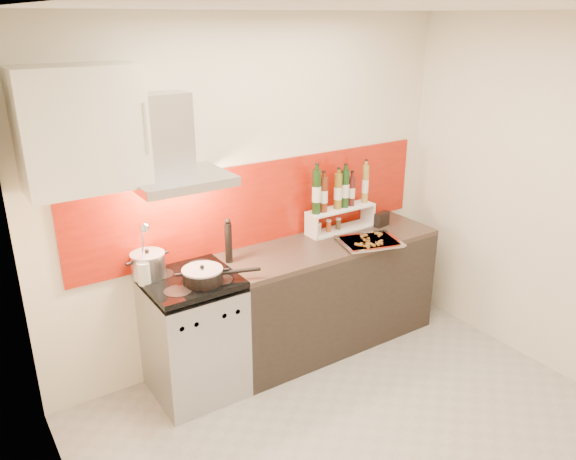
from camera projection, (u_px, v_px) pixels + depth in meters
floor at (369, 440)px, 3.63m from camera, size 3.40×3.40×0.00m
ceiling at (397, 8)px, 2.69m from camera, size 3.40×2.80×0.02m
back_wall at (255, 194)px, 4.25m from camera, size 3.40×0.02×2.60m
left_wall at (69, 348)px, 2.28m from camera, size 0.02×2.80×2.60m
right_wall at (557, 203)px, 4.04m from camera, size 0.02×2.80×2.60m
backsplash at (262, 203)px, 4.29m from camera, size 3.00×0.02×0.64m
range_stove at (194, 337)px, 3.96m from camera, size 0.60×0.60×0.91m
counter at (329, 292)px, 4.58m from camera, size 1.80×0.60×0.90m
range_hood at (173, 152)px, 3.60m from camera, size 0.62×0.50×0.61m
upper_cabinet at (81, 129)px, 3.24m from camera, size 0.70×0.35×0.72m
stock_pot at (148, 265)px, 3.77m from camera, size 0.23×0.23×0.20m
saute_pan at (204, 275)px, 3.71m from camera, size 0.51×0.27×0.13m
utensil_jar at (144, 266)px, 3.67m from camera, size 0.09×0.14×0.45m
pepper_mill at (228, 241)px, 3.99m from camera, size 0.05×0.05×0.33m
step_shelf at (338, 202)px, 4.54m from camera, size 0.61×0.17×0.55m
caddy_box at (382, 219)px, 4.72m from camera, size 0.15×0.09×0.12m
baking_tray at (369, 241)px, 4.37m from camera, size 0.54×0.47×0.03m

